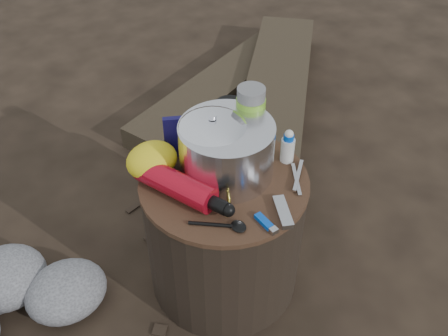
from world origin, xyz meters
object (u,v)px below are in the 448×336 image
log_main (272,113)px  stump (224,232)px  camping_pot (213,145)px  fuel_bottle (176,185)px  thermos (250,120)px  travel_mug (230,121)px

log_main → stump: bearing=-94.6°
camping_pot → fuel_bottle: (-0.13, -0.03, -0.05)m
thermos → camping_pot: bearing=-169.1°
camping_pot → travel_mug: size_ratio=1.47×
fuel_bottle → camping_pot: bearing=-10.4°
log_main → camping_pot: bearing=-97.3°
camping_pot → fuel_bottle: bearing=-166.7°
log_main → fuel_bottle: fuel_bottle is taller
stump → camping_pot: 0.31m
stump → travel_mug: (0.12, 0.15, 0.28)m
stump → log_main: stump is taller
camping_pot → thermos: bearing=10.9°
log_main → fuel_bottle: 1.05m
log_main → thermos: 0.86m
camping_pot → travel_mug: (0.12, 0.10, -0.03)m
stump → thermos: bearing=29.4°
stump → fuel_bottle: 0.29m
fuel_bottle → travel_mug: bearing=4.3°
stump → travel_mug: bearing=52.7°
stump → log_main: 0.88m
stump → camping_pot: size_ratio=2.59×
stump → log_main: bearing=43.3°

